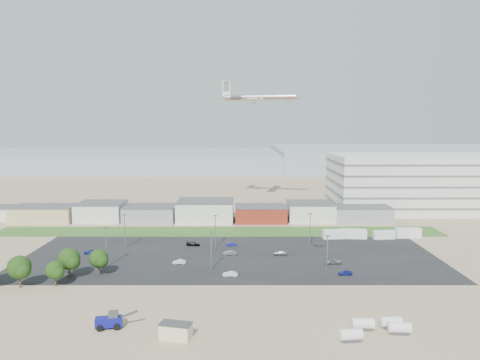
{
  "coord_description": "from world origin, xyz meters",
  "views": [
    {
      "loc": [
        7.81,
        -113.03,
        38.12
      ],
      "look_at": [
        7.78,
        22.0,
        22.21
      ],
      "focal_mm": 35.0,
      "sensor_mm": 36.0,
      "label": 1
    }
  ],
  "objects_px": {
    "parked_car_2": "(345,273)",
    "parked_car_5": "(90,252)",
    "storage_tank_nw": "(363,324)",
    "parked_car_6": "(193,244)",
    "parked_car_13": "(230,274)",
    "parked_car_0": "(333,262)",
    "parked_car_4": "(179,262)",
    "airliner": "(260,98)",
    "box_trailer_a": "(334,234)",
    "telehandler": "(109,320)",
    "parked_car_7": "(230,253)",
    "parked_car_8": "(319,244)",
    "portable_shed": "(176,331)",
    "parked_car_12": "(280,253)",
    "parked_car_11": "(231,244)",
    "parked_car_10": "(64,273)"
  },
  "relations": [
    {
      "from": "box_trailer_a",
      "to": "parked_car_12",
      "type": "height_order",
      "value": "box_trailer_a"
    },
    {
      "from": "portable_shed",
      "to": "parked_car_12",
      "type": "xyz_separation_m",
      "value": [
        23.2,
        54.21,
        -0.79
      ]
    },
    {
      "from": "parked_car_2",
      "to": "storage_tank_nw",
      "type": "bearing_deg",
      "value": -11.47
    },
    {
      "from": "parked_car_8",
      "to": "parked_car_4",
      "type": "bearing_deg",
      "value": 109.35
    },
    {
      "from": "telehandler",
      "to": "parked_car_2",
      "type": "bearing_deg",
      "value": 20.72
    },
    {
      "from": "box_trailer_a",
      "to": "parked_car_2",
      "type": "xyz_separation_m",
      "value": [
        -4.98,
        -38.74,
        -0.88
      ]
    },
    {
      "from": "parked_car_12",
      "to": "parked_car_6",
      "type": "bearing_deg",
      "value": -110.18
    },
    {
      "from": "telehandler",
      "to": "parked_car_5",
      "type": "distance_m",
      "value": 55.1
    },
    {
      "from": "parked_car_12",
      "to": "parked_car_10",
      "type": "bearing_deg",
      "value": -69.82
    },
    {
      "from": "storage_tank_nw",
      "to": "box_trailer_a",
      "type": "height_order",
      "value": "box_trailer_a"
    },
    {
      "from": "parked_car_4",
      "to": "parked_car_8",
      "type": "relative_size",
      "value": 1.03
    },
    {
      "from": "parked_car_12",
      "to": "storage_tank_nw",
      "type": "bearing_deg",
      "value": 14.55
    },
    {
      "from": "parked_car_13",
      "to": "storage_tank_nw",
      "type": "bearing_deg",
      "value": 40.18
    },
    {
      "from": "telehandler",
      "to": "parked_car_12",
      "type": "relative_size",
      "value": 1.77
    },
    {
      "from": "portable_shed",
      "to": "parked_car_13",
      "type": "height_order",
      "value": "portable_shed"
    },
    {
      "from": "storage_tank_nw",
      "to": "parked_car_0",
      "type": "relative_size",
      "value": 0.87
    },
    {
      "from": "box_trailer_a",
      "to": "parked_car_5",
      "type": "distance_m",
      "value": 78.78
    },
    {
      "from": "telehandler",
      "to": "box_trailer_a",
      "type": "xyz_separation_m",
      "value": [
        56.61,
        70.39,
        -0.15
      ]
    },
    {
      "from": "box_trailer_a",
      "to": "parked_car_0",
      "type": "relative_size",
      "value": 1.73
    },
    {
      "from": "storage_tank_nw",
      "to": "parked_car_0",
      "type": "distance_m",
      "value": 41.94
    },
    {
      "from": "parked_car_7",
      "to": "parked_car_8",
      "type": "height_order",
      "value": "parked_car_7"
    },
    {
      "from": "parked_car_4",
      "to": "parked_car_11",
      "type": "bearing_deg",
      "value": 138.86
    },
    {
      "from": "portable_shed",
      "to": "parked_car_0",
      "type": "relative_size",
      "value": 1.24
    },
    {
      "from": "portable_shed",
      "to": "parked_car_2",
      "type": "xyz_separation_m",
      "value": [
        38.44,
        35.86,
        -0.83
      ]
    },
    {
      "from": "parked_car_2",
      "to": "parked_car_5",
      "type": "relative_size",
      "value": 0.94
    },
    {
      "from": "parked_car_6",
      "to": "parked_car_11",
      "type": "bearing_deg",
      "value": -83.84
    },
    {
      "from": "telehandler",
      "to": "parked_car_7",
      "type": "relative_size",
      "value": 1.99
    },
    {
      "from": "box_trailer_a",
      "to": "airliner",
      "type": "distance_m",
      "value": 87.78
    },
    {
      "from": "storage_tank_nw",
      "to": "parked_car_13",
      "type": "distance_m",
      "value": 40.21
    },
    {
      "from": "telehandler",
      "to": "box_trailer_a",
      "type": "bearing_deg",
      "value": 40.4
    },
    {
      "from": "parked_car_6",
      "to": "parked_car_8",
      "type": "relative_size",
      "value": 1.23
    },
    {
      "from": "parked_car_0",
      "to": "parked_car_7",
      "type": "distance_m",
      "value": 29.94
    },
    {
      "from": "parked_car_7",
      "to": "parked_car_11",
      "type": "xyz_separation_m",
      "value": [
        0.26,
        10.43,
        -0.09
      ]
    },
    {
      "from": "parked_car_0",
      "to": "parked_car_7",
      "type": "height_order",
      "value": "parked_car_7"
    },
    {
      "from": "storage_tank_nw",
      "to": "parked_car_4",
      "type": "distance_m",
      "value": 57.72
    },
    {
      "from": "portable_shed",
      "to": "box_trailer_a",
      "type": "distance_m",
      "value": 86.32
    },
    {
      "from": "box_trailer_a",
      "to": "parked_car_2",
      "type": "height_order",
      "value": "box_trailer_a"
    },
    {
      "from": "airliner",
      "to": "parked_car_2",
      "type": "xyz_separation_m",
      "value": [
        17.41,
        -107.68,
        -50.4
      ]
    },
    {
      "from": "storage_tank_nw",
      "to": "parked_car_13",
      "type": "relative_size",
      "value": 1.04
    },
    {
      "from": "parked_car_6",
      "to": "parked_car_13",
      "type": "bearing_deg",
      "value": -150.21
    },
    {
      "from": "portable_shed",
      "to": "parked_car_7",
      "type": "relative_size",
      "value": 1.44
    },
    {
      "from": "parked_car_7",
      "to": "parked_car_10",
      "type": "relative_size",
      "value": 0.92
    },
    {
      "from": "parked_car_10",
      "to": "parked_car_7",
      "type": "bearing_deg",
      "value": -60.55
    },
    {
      "from": "parked_car_0",
      "to": "parked_car_4",
      "type": "relative_size",
      "value": 1.28
    },
    {
      "from": "parked_car_8",
      "to": "parked_car_13",
      "type": "bearing_deg",
      "value": 131.93
    },
    {
      "from": "parked_car_2",
      "to": "parked_car_4",
      "type": "distance_m",
      "value": 44.75
    },
    {
      "from": "parked_car_6",
      "to": "parked_car_7",
      "type": "bearing_deg",
      "value": -124.45
    },
    {
      "from": "box_trailer_a",
      "to": "parked_car_8",
      "type": "bearing_deg",
      "value": -130.84
    },
    {
      "from": "airliner",
      "to": "box_trailer_a",
      "type": "bearing_deg",
      "value": -58.55
    },
    {
      "from": "parked_car_7",
      "to": "parked_car_2",
      "type": "bearing_deg",
      "value": 57.9
    }
  ]
}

